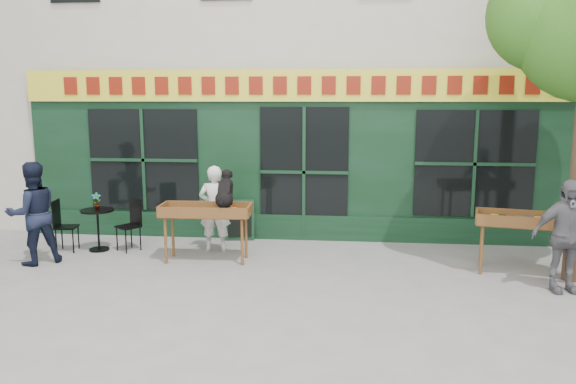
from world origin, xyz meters
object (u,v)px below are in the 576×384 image
(book_cart_center, at_px, (206,214))
(book_cart_right, at_px, (527,224))
(dog, at_px, (225,188))
(man_right, at_px, (565,236))
(man_left, at_px, (33,213))
(woman, at_px, (215,208))
(bistro_table, at_px, (98,221))

(book_cart_center, xyz_separation_m, book_cart_right, (5.20, -0.21, 0.00))
(book_cart_center, distance_m, dog, 0.59)
(man_right, bearing_deg, book_cart_center, 162.40)
(book_cart_right, height_order, man_left, man_left)
(dog, relative_size, woman, 0.38)
(man_left, bearing_deg, woman, 157.90)
(book_cart_right, distance_m, bistro_table, 7.37)
(bistro_table, relative_size, man_left, 0.44)
(dog, bearing_deg, bistro_table, 167.21)
(woman, height_order, man_right, man_right)
(dog, relative_size, bistro_table, 0.79)
(dog, distance_m, man_right, 5.25)
(book_cart_center, distance_m, book_cart_right, 5.20)
(book_cart_right, bearing_deg, bistro_table, -172.73)
(woman, bearing_deg, man_right, 161.97)
(dog, height_order, bistro_table, dog)
(dog, xyz_separation_m, bistro_table, (-2.48, 0.49, -0.75))
(man_right, bearing_deg, man_left, 168.90)
(book_cart_center, bearing_deg, book_cart_right, -4.03)
(book_cart_right, height_order, bistro_table, book_cart_right)
(man_right, bearing_deg, dog, 162.28)
(dog, bearing_deg, woman, 114.86)
(dog, xyz_separation_m, woman, (-0.35, 0.70, -0.50))
(book_cart_right, bearing_deg, man_left, -165.89)
(woman, relative_size, bistro_table, 2.07)
(book_cart_center, height_order, man_right, man_right)
(dog, distance_m, bistro_table, 2.64)
(dog, distance_m, book_cart_right, 4.88)
(book_cart_right, bearing_deg, man_right, -55.89)
(man_right, height_order, bistro_table, man_right)
(man_left, bearing_deg, dog, 143.86)
(book_cart_right, distance_m, man_left, 8.04)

